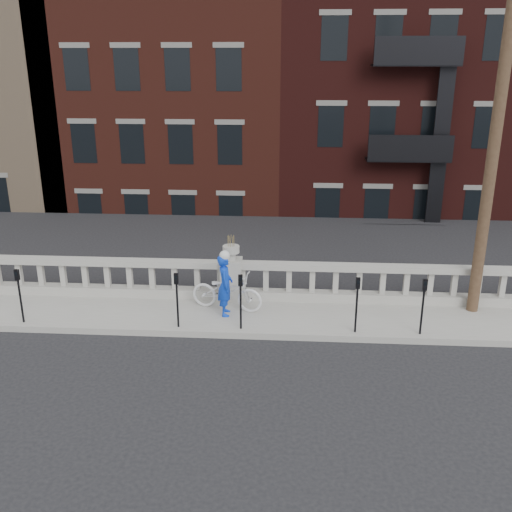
% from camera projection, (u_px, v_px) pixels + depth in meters
% --- Properties ---
extents(ground, '(120.00, 120.00, 0.00)m').
position_uv_depth(ground, '(211.00, 382.00, 11.58)').
color(ground, black).
rests_on(ground, ground).
extents(sidewalk, '(32.00, 2.20, 0.15)m').
position_uv_depth(sidewalk, '(228.00, 316.00, 14.38)').
color(sidewalk, gray).
rests_on(sidewalk, ground).
extents(balustrade, '(28.00, 0.34, 1.03)m').
position_uv_depth(balustrade, '(232.00, 281.00, 15.09)').
color(balustrade, gray).
rests_on(balustrade, sidewalk).
extents(planter_pedestal, '(0.55, 0.55, 1.76)m').
position_uv_depth(planter_pedestal, '(231.00, 274.00, 15.03)').
color(planter_pedestal, gray).
rests_on(planter_pedestal, sidewalk).
extents(lower_level, '(80.00, 44.00, 20.80)m').
position_uv_depth(lower_level, '(277.00, 126.00, 32.42)').
color(lower_level, '#605E59').
rests_on(lower_level, ground).
extents(utility_pole, '(1.60, 0.28, 10.00)m').
position_uv_depth(utility_pole, '(500.00, 104.00, 12.88)').
color(utility_pole, '#422D1E').
rests_on(utility_pole, sidewalk).
extents(parking_meter_a, '(0.10, 0.09, 1.36)m').
position_uv_depth(parking_meter_a, '(19.00, 290.00, 13.59)').
color(parking_meter_a, black).
rests_on(parking_meter_a, sidewalk).
extents(parking_meter_b, '(0.10, 0.09, 1.36)m').
position_uv_depth(parking_meter_b, '(177.00, 294.00, 13.35)').
color(parking_meter_b, black).
rests_on(parking_meter_b, sidewalk).
extents(parking_meter_c, '(0.10, 0.09, 1.36)m').
position_uv_depth(parking_meter_c, '(241.00, 296.00, 13.26)').
color(parking_meter_c, black).
rests_on(parking_meter_c, sidewalk).
extents(parking_meter_d, '(0.10, 0.09, 1.36)m').
position_uv_depth(parking_meter_d, '(357.00, 299.00, 13.09)').
color(parking_meter_d, black).
rests_on(parking_meter_d, sidewalk).
extents(parking_meter_e, '(0.10, 0.09, 1.36)m').
position_uv_depth(parking_meter_e, '(423.00, 300.00, 12.99)').
color(parking_meter_e, black).
rests_on(parking_meter_e, sidewalk).
extents(bicycle, '(1.97, 1.06, 0.98)m').
position_uv_depth(bicycle, '(227.00, 291.00, 14.44)').
color(bicycle, silver).
rests_on(bicycle, sidewalk).
extents(cyclist, '(0.43, 0.61, 1.57)m').
position_uv_depth(cyclist, '(225.00, 285.00, 14.05)').
color(cyclist, '#0D3ACF').
rests_on(cyclist, sidewalk).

